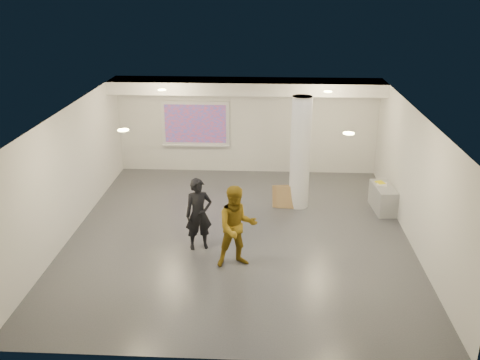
# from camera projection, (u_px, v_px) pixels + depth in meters

# --- Properties ---
(floor) EXTENTS (8.00, 9.00, 0.01)m
(floor) POSITION_uv_depth(u_px,v_px,m) (239.00, 234.00, 12.85)
(floor) COLOR #3C3E44
(floor) RESTS_ON ground
(ceiling) EXTENTS (8.00, 9.00, 0.01)m
(ceiling) POSITION_uv_depth(u_px,v_px,m) (239.00, 112.00, 11.78)
(ceiling) COLOR white
(ceiling) RESTS_ON floor
(wall_back) EXTENTS (8.00, 0.01, 3.00)m
(wall_back) POSITION_uv_depth(u_px,v_px,m) (247.00, 125.00, 16.52)
(wall_back) COLOR silver
(wall_back) RESTS_ON floor
(wall_front) EXTENTS (8.00, 0.01, 3.00)m
(wall_front) POSITION_uv_depth(u_px,v_px,m) (223.00, 279.00, 8.12)
(wall_front) COLOR silver
(wall_front) RESTS_ON floor
(wall_left) EXTENTS (0.01, 9.00, 3.00)m
(wall_left) POSITION_uv_depth(u_px,v_px,m) (69.00, 173.00, 12.52)
(wall_left) COLOR silver
(wall_left) RESTS_ON floor
(wall_right) EXTENTS (0.01, 9.00, 3.00)m
(wall_right) POSITION_uv_depth(u_px,v_px,m) (415.00, 179.00, 12.12)
(wall_right) COLOR silver
(wall_right) RESTS_ON floor
(soffit_band) EXTENTS (8.00, 1.10, 0.36)m
(soffit_band) POSITION_uv_depth(u_px,v_px,m) (247.00, 86.00, 15.53)
(soffit_band) COLOR silver
(soffit_band) RESTS_ON ceiling
(downlight_nw) EXTENTS (0.22, 0.22, 0.02)m
(downlight_nw) POSITION_uv_depth(u_px,v_px,m) (162.00, 90.00, 14.23)
(downlight_nw) COLOR #E8E582
(downlight_nw) RESTS_ON ceiling
(downlight_ne) EXTENTS (0.22, 0.22, 0.02)m
(downlight_ne) POSITION_uv_depth(u_px,v_px,m) (328.00, 92.00, 14.01)
(downlight_ne) COLOR #E8E582
(downlight_ne) RESTS_ON ceiling
(downlight_sw) EXTENTS (0.22, 0.22, 0.02)m
(downlight_sw) POSITION_uv_depth(u_px,v_px,m) (123.00, 130.00, 10.50)
(downlight_sw) COLOR #E8E582
(downlight_sw) RESTS_ON ceiling
(downlight_se) EXTENTS (0.22, 0.22, 0.02)m
(downlight_se) POSITION_uv_depth(u_px,v_px,m) (349.00, 133.00, 10.28)
(downlight_se) COLOR #E8E582
(downlight_se) RESTS_ON ceiling
(column) EXTENTS (0.52, 0.52, 3.00)m
(column) POSITION_uv_depth(u_px,v_px,m) (300.00, 153.00, 13.92)
(column) COLOR silver
(column) RESTS_ON floor
(projection_screen) EXTENTS (2.10, 0.13, 1.42)m
(projection_screen) POSITION_uv_depth(u_px,v_px,m) (195.00, 124.00, 16.54)
(projection_screen) COLOR silver
(projection_screen) RESTS_ON wall_back
(credenza) EXTENTS (0.57, 1.18, 0.67)m
(credenza) POSITION_uv_depth(u_px,v_px,m) (383.00, 198.00, 14.10)
(credenza) COLOR gray
(credenza) RESTS_ON floor
(papers_stack) EXTENTS (0.34, 0.39, 0.02)m
(papers_stack) POSITION_uv_depth(u_px,v_px,m) (382.00, 184.00, 14.10)
(papers_stack) COLOR silver
(papers_stack) RESTS_ON credenza
(postit_pad) EXTENTS (0.27, 0.31, 0.03)m
(postit_pad) POSITION_uv_depth(u_px,v_px,m) (380.00, 183.00, 14.19)
(postit_pad) COLOR yellow
(postit_pad) RESTS_ON credenza
(cardboard_back) EXTENTS (0.56, 0.18, 0.60)m
(cardboard_back) POSITION_uv_depth(u_px,v_px,m) (286.00, 197.00, 14.23)
(cardboard_back) COLOR #997749
(cardboard_back) RESTS_ON floor
(cardboard_front) EXTENTS (0.57, 0.28, 0.59)m
(cardboard_front) POSITION_uv_depth(u_px,v_px,m) (282.00, 196.00, 14.32)
(cardboard_front) COLOR #997749
(cardboard_front) RESTS_ON floor
(woman) EXTENTS (0.70, 0.57, 1.67)m
(woman) POSITION_uv_depth(u_px,v_px,m) (199.00, 214.00, 11.93)
(woman) COLOR black
(woman) RESTS_ON floor
(man) EXTENTS (1.03, 0.90, 1.80)m
(man) POSITION_uv_depth(u_px,v_px,m) (237.00, 227.00, 11.19)
(man) COLOR olive
(man) RESTS_ON floor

